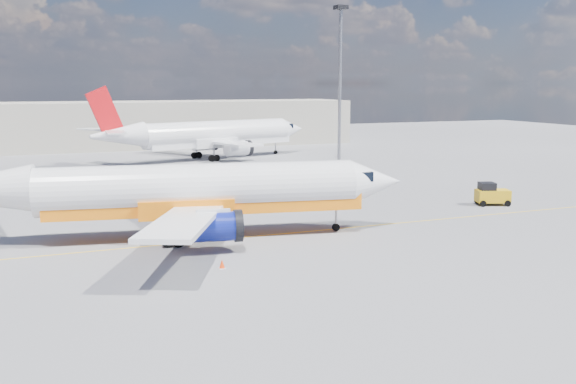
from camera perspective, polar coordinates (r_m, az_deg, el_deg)
name	(u,v)px	position (r m, az deg, el deg)	size (l,w,h in m)	color
ground	(285,244)	(45.22, -0.24, -4.66)	(240.00, 240.00, 0.00)	slate
taxi_line	(271,235)	(47.94, -1.55, -3.83)	(70.00, 0.15, 0.01)	yellow
terminal_main	(158,124)	(117.89, -11.49, 5.95)	(70.00, 14.00, 8.00)	#A8A191
main_jet	(185,191)	(46.84, -9.17, 0.06)	(34.54, 26.82, 10.43)	white
second_jet	(211,135)	(95.94, -6.88, 5.06)	(36.01, 27.47, 10.88)	white
gse_tug	(492,194)	(62.40, 17.64, -0.20)	(3.34, 2.69, 2.12)	black
traffic_cone	(222,264)	(39.56, -5.89, -6.39)	(0.41, 0.41, 0.57)	white
floodlight_mast	(340,71)	(89.12, 4.65, 10.70)	(1.57, 1.57, 21.49)	gray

